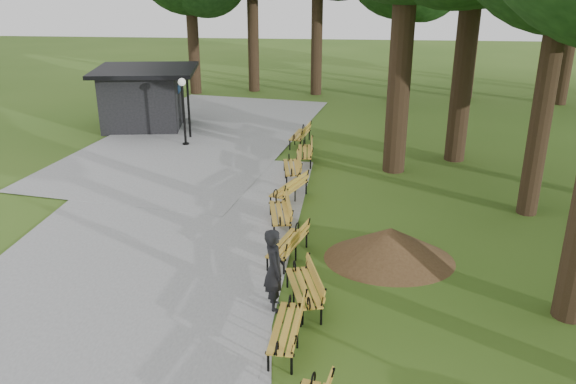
# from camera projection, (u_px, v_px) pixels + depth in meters

# --- Properties ---
(ground) EXTENTS (100.00, 100.00, 0.00)m
(ground) POSITION_uv_depth(u_px,v_px,m) (280.00, 324.00, 12.52)
(ground) COLOR #345618
(ground) RESTS_ON ground
(path) EXTENTS (12.00, 38.00, 0.06)m
(path) POSITION_uv_depth(u_px,v_px,m) (140.00, 252.00, 15.60)
(path) COLOR gray
(path) RESTS_ON ground
(person) EXTENTS (0.64, 0.80, 1.91)m
(person) POSITION_uv_depth(u_px,v_px,m) (274.00, 270.00, 12.78)
(person) COLOR black
(person) RESTS_ON ground
(kiosk) EXTENTS (4.88, 4.39, 2.77)m
(kiosk) POSITION_uv_depth(u_px,v_px,m) (143.00, 98.00, 26.98)
(kiosk) COLOR black
(kiosk) RESTS_ON ground
(lamp_post) EXTENTS (0.32, 0.32, 2.82)m
(lamp_post) POSITION_uv_depth(u_px,v_px,m) (183.00, 97.00, 24.01)
(lamp_post) COLOR black
(lamp_post) RESTS_ON ground
(dirt_mound) EXTENTS (2.81, 2.81, 0.90)m
(dirt_mound) POSITION_uv_depth(u_px,v_px,m) (390.00, 244.00, 15.09)
(dirt_mound) COLOR #47301C
(dirt_mound) RESTS_ON ground
(bench_2) EXTENTS (0.76, 1.94, 0.88)m
(bench_2) POSITION_uv_depth(u_px,v_px,m) (286.00, 328.00, 11.63)
(bench_2) COLOR gold
(bench_2) RESTS_ON ground
(bench_3) EXTENTS (1.10, 2.00, 0.88)m
(bench_3) POSITION_uv_depth(u_px,v_px,m) (303.00, 288.00, 13.07)
(bench_3) COLOR gold
(bench_3) RESTS_ON ground
(bench_4) EXTENTS (1.15, 2.00, 0.88)m
(bench_4) POSITION_uv_depth(u_px,v_px,m) (288.00, 244.00, 15.11)
(bench_4) COLOR gold
(bench_4) RESTS_ON ground
(bench_5) EXTENTS (0.96, 1.98, 0.88)m
(bench_5) POSITION_uv_depth(u_px,v_px,m) (280.00, 213.00, 16.96)
(bench_5) COLOR gold
(bench_5) RESTS_ON ground
(bench_6) EXTENTS (1.31, 2.00, 0.88)m
(bench_6) POSITION_uv_depth(u_px,v_px,m) (289.00, 189.00, 18.81)
(bench_6) COLOR gold
(bench_6) RESTS_ON ground
(bench_7) EXTENTS (0.90, 1.97, 0.88)m
(bench_7) POSITION_uv_depth(u_px,v_px,m) (292.00, 168.00, 20.73)
(bench_7) COLOR gold
(bench_7) RESTS_ON ground
(bench_8) EXTENTS (0.74, 1.93, 0.88)m
(bench_8) POSITION_uv_depth(u_px,v_px,m) (305.00, 152.00, 22.45)
(bench_8) COLOR gold
(bench_8) RESTS_ON ground
(bench_9) EXTENTS (0.96, 1.98, 0.88)m
(bench_9) POSITION_uv_depth(u_px,v_px,m) (300.00, 135.00, 24.66)
(bench_9) COLOR gold
(bench_9) RESTS_ON ground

